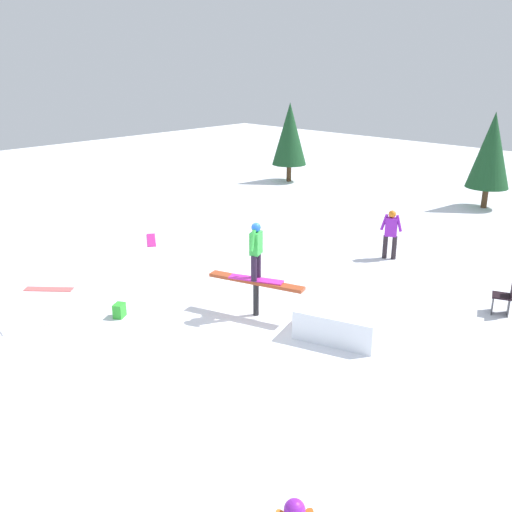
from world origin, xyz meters
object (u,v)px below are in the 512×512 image
main_rider_on_rail (256,252)px  loose_snowboard_coral (49,289)px  backpack_on_snow (119,310)px  pine_tree_near (290,134)px  loose_snowboard_white (34,326)px  folding_chair (504,298)px  loose_snowboard_magenta (151,240)px  rail_feature (256,286)px  bystander_purple (391,232)px  pine_tree_far (491,150)px

main_rider_on_rail → loose_snowboard_coral: (5.13, 2.68, -1.60)m
main_rider_on_rail → backpack_on_snow: 3.58m
pine_tree_near → loose_snowboard_white: bearing=110.9°
folding_chair → backpack_on_snow: size_ratio=2.59×
folding_chair → backpack_on_snow: folding_chair is taller
backpack_on_snow → loose_snowboard_coral: bearing=66.7°
loose_snowboard_white → loose_snowboard_magenta: bearing=-138.2°
loose_snowboard_magenta → rail_feature: bearing=-160.4°
bystander_purple → rail_feature: bearing=63.5°
main_rider_on_rail → loose_snowboard_white: size_ratio=1.00×
main_rider_on_rail → bystander_purple: size_ratio=0.92×
main_rider_on_rail → pine_tree_near: (9.65, -12.56, 0.72)m
main_rider_on_rail → bystander_purple: bearing=-114.5°
pine_tree_near → rail_feature: bearing=127.5°
loose_snowboard_magenta → pine_tree_far: size_ratio=0.37×
loose_snowboard_coral → backpack_on_snow: (-2.83, -0.35, 0.16)m
loose_snowboard_magenta → folding_chair: 11.21m
loose_snowboard_coral → rail_feature: bearing=-13.1°
loose_snowboard_magenta → backpack_on_snow: (-4.39, 4.18, 0.16)m
loose_snowboard_white → main_rider_on_rail: bearing=152.2°
pine_tree_far → main_rider_on_rail: bearing=91.3°
loose_snowboard_coral → bystander_purple: bearing=17.3°
loose_snowboard_white → pine_tree_far: 18.45m
loose_snowboard_coral → pine_tree_far: (-4.80, -16.73, 2.35)m
loose_snowboard_white → backpack_on_snow: 1.96m
rail_feature → main_rider_on_rail: 0.85m
main_rider_on_rail → pine_tree_near: size_ratio=0.37×
main_rider_on_rail → backpack_on_snow: main_rider_on_rail is taller
main_rider_on_rail → loose_snowboard_white: (3.32, 4.00, -1.60)m
rail_feature → loose_snowboard_white: 5.25m
loose_snowboard_white → loose_snowboard_coral: bearing=-114.1°
rail_feature → folding_chair: rail_feature is taller
bystander_purple → pine_tree_far: (0.49, -8.25, 1.50)m
loose_snowboard_white → pine_tree_near: bearing=-147.1°
backpack_on_snow → pine_tree_far: size_ratio=0.09×
main_rider_on_rail → loose_snowboard_coral: 6.00m
loose_snowboard_coral → folding_chair: folding_chair is taller
rail_feature → main_rider_on_rail: main_rider_on_rail is taller
pine_tree_near → main_rider_on_rail: bearing=127.5°
loose_snowboard_magenta → loose_snowboard_coral: 4.79m
pine_tree_far → loose_snowboard_magenta: bearing=62.5°
folding_chair → backpack_on_snow: (6.58, 6.51, -0.24)m
folding_chair → rail_feature: bearing=-67.0°
loose_snowboard_coral → loose_snowboard_white: 2.24m
backpack_on_snow → pine_tree_far: (-1.96, -16.39, 2.19)m
loose_snowboard_coral → loose_snowboard_white: bearing=-76.7°
loose_snowboard_magenta → loose_snowboard_coral: same height
bystander_purple → pine_tree_near: (9.82, -6.75, 1.48)m
bystander_purple → pine_tree_far: size_ratio=0.40×
main_rider_on_rail → backpack_on_snow: size_ratio=4.13×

